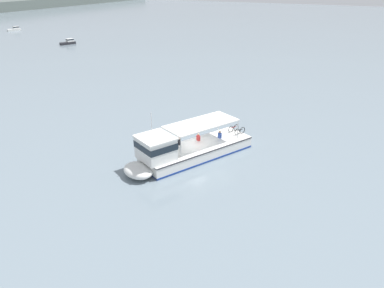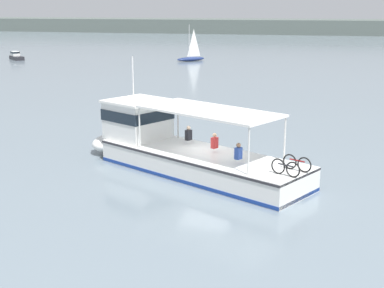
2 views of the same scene
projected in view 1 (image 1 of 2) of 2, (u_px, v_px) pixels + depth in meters
name	position (u px, v px, depth m)	size (l,w,h in m)	color
ground_plane	(193.00, 154.00, 34.57)	(400.00, 400.00, 0.00)	slate
ferry_main	(183.00, 151.00, 32.94)	(12.77, 8.35, 5.32)	white
motorboat_near_port	(15.00, 29.00, 110.07)	(3.78, 2.87, 1.26)	white
motorboat_mid_channel	(69.00, 42.00, 88.88)	(3.83, 2.49, 1.26)	#232328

